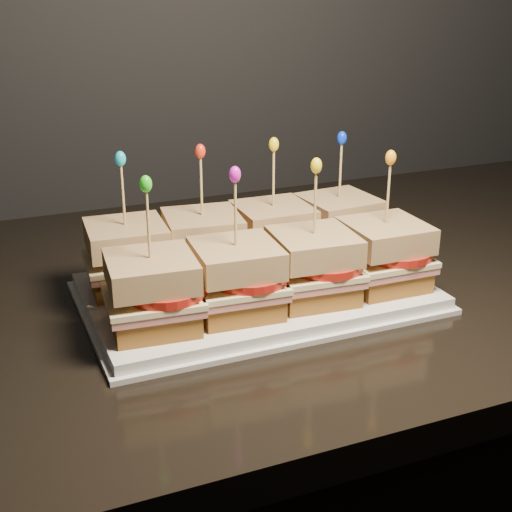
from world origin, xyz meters
name	(u,v)px	position (x,y,z in m)	size (l,w,h in m)	color
platter	(256,293)	(0.96, 1.58, 0.91)	(0.38, 0.24, 0.02)	white
platter_rim	(256,298)	(0.96, 1.58, 0.91)	(0.39, 0.25, 0.01)	white
sandwich_0_bread_bot	(129,277)	(0.82, 1.64, 0.93)	(0.08, 0.08, 0.02)	#633312
sandwich_0_ham	(128,265)	(0.82, 1.64, 0.95)	(0.09, 0.09, 0.01)	#C26D66
sandwich_0_cheese	(128,259)	(0.82, 1.64, 0.96)	(0.09, 0.09, 0.01)	#F4E5A4
sandwich_0_tomato	(139,253)	(0.83, 1.63, 0.96)	(0.08, 0.08, 0.01)	red
sandwich_0_bread_top	(126,237)	(0.82, 1.64, 0.98)	(0.09, 0.09, 0.03)	brown
sandwich_0_pick	(123,199)	(0.82, 1.64, 1.03)	(0.00, 0.00, 0.09)	tan
sandwich_0_frill	(120,159)	(0.82, 1.64, 1.07)	(0.01, 0.01, 0.02)	#15A4BF
sandwich_1_bread_bot	(204,266)	(0.91, 1.64, 0.93)	(0.08, 0.08, 0.02)	#633312
sandwich_1_ham	(203,254)	(0.91, 1.64, 0.95)	(0.09, 0.09, 0.01)	#C26D66
sandwich_1_cheese	(203,248)	(0.91, 1.64, 0.96)	(0.09, 0.09, 0.01)	#F4E5A4
sandwich_1_tomato	(214,242)	(0.92, 1.63, 0.96)	(0.08, 0.08, 0.01)	red
sandwich_1_bread_top	(202,227)	(0.91, 1.64, 0.98)	(0.09, 0.09, 0.03)	brown
sandwich_1_pick	(201,190)	(0.91, 1.64, 1.03)	(0.00, 0.00, 0.09)	tan
sandwich_1_frill	(200,151)	(0.91, 1.64, 1.07)	(0.01, 0.01, 0.02)	red
sandwich_2_bread_bot	(273,255)	(1.00, 1.64, 0.93)	(0.08, 0.08, 0.02)	#633312
sandwich_2_ham	(273,243)	(1.00, 1.64, 0.95)	(0.09, 0.09, 0.01)	#C26D66
sandwich_2_cheese	(273,238)	(1.00, 1.64, 0.96)	(0.09, 0.09, 0.01)	#F4E5A4
sandwich_2_tomato	(284,232)	(1.01, 1.63, 0.96)	(0.08, 0.08, 0.01)	red
sandwich_2_bread_top	(273,217)	(1.00, 1.64, 0.98)	(0.09, 0.09, 0.03)	brown
sandwich_2_pick	(274,182)	(1.00, 1.64, 1.03)	(0.00, 0.00, 0.09)	tan
sandwich_2_frill	(274,144)	(1.00, 1.64, 1.07)	(0.01, 0.01, 0.02)	yellow
sandwich_3_bread_bot	(337,245)	(1.09, 1.64, 0.93)	(0.08, 0.08, 0.02)	#633312
sandwich_3_ham	(338,234)	(1.09, 1.64, 0.95)	(0.09, 0.09, 0.01)	#C26D66
sandwich_3_cheese	(338,228)	(1.09, 1.64, 0.96)	(0.09, 0.09, 0.01)	#F4E5A4
sandwich_3_tomato	(349,223)	(1.11, 1.63, 0.96)	(0.08, 0.08, 0.01)	red
sandwich_3_bread_top	(339,209)	(1.09, 1.64, 0.98)	(0.09, 0.09, 0.03)	brown
sandwich_3_pick	(340,174)	(1.09, 1.64, 1.03)	(0.00, 0.00, 0.09)	tan
sandwich_3_frill	(342,138)	(1.09, 1.64, 1.07)	(0.01, 0.01, 0.02)	#0A2CDC
sandwich_4_bread_bot	(154,316)	(0.82, 1.53, 0.93)	(0.08, 0.08, 0.02)	#633312
sandwich_4_ham	(153,302)	(0.82, 1.53, 0.95)	(0.09, 0.09, 0.01)	#C26D66
sandwich_4_cheese	(152,296)	(0.82, 1.53, 0.96)	(0.09, 0.09, 0.01)	#F4E5A4
sandwich_4_tomato	(165,289)	(0.83, 1.52, 0.96)	(0.08, 0.08, 0.01)	red
sandwich_4_bread_top	(151,271)	(0.82, 1.53, 0.98)	(0.09, 0.09, 0.03)	brown
sandwich_4_pick	(148,229)	(0.82, 1.53, 1.03)	(0.00, 0.00, 0.09)	tan
sandwich_4_frill	(146,184)	(0.82, 1.53, 1.07)	(0.01, 0.01, 0.02)	green
sandwich_5_bread_bot	(236,301)	(0.91, 1.53, 0.93)	(0.08, 0.08, 0.02)	#633312
sandwich_5_ham	(236,288)	(0.91, 1.53, 0.95)	(0.09, 0.09, 0.01)	#C26D66
sandwich_5_cheese	(236,282)	(0.91, 1.53, 0.96)	(0.09, 0.09, 0.01)	#F4E5A4
sandwich_5_tomato	(249,276)	(0.92, 1.52, 0.96)	(0.08, 0.08, 0.01)	red
sandwich_5_bread_top	(236,258)	(0.91, 1.53, 0.98)	(0.09, 0.09, 0.03)	brown
sandwich_5_pick	(235,217)	(0.91, 1.53, 1.03)	(0.00, 0.00, 0.09)	tan
sandwich_5_frill	(235,174)	(0.91, 1.53, 1.07)	(0.01, 0.01, 0.02)	#CD19BB
sandwich_6_bread_bot	(312,288)	(1.00, 1.53, 0.93)	(0.08, 0.08, 0.02)	#633312
sandwich_6_ham	(313,275)	(1.00, 1.53, 0.95)	(0.09, 0.09, 0.01)	#C26D66
sandwich_6_cheese	(313,269)	(1.00, 1.53, 0.96)	(0.09, 0.09, 0.01)	#F4E5A4
sandwich_6_tomato	(326,263)	(1.01, 1.52, 0.96)	(0.08, 0.08, 0.01)	red
sandwich_6_bread_top	(314,246)	(1.00, 1.53, 0.98)	(0.09, 0.09, 0.03)	brown
sandwich_6_pick	(315,207)	(1.00, 1.53, 1.03)	(0.00, 0.00, 0.09)	tan
sandwich_6_frill	(316,166)	(1.00, 1.53, 1.07)	(0.01, 0.01, 0.02)	yellow
sandwich_7_bread_bot	(382,276)	(1.09, 1.53, 0.93)	(0.08, 0.08, 0.02)	#633312
sandwich_7_ham	(383,263)	(1.09, 1.53, 0.95)	(0.09, 0.09, 0.01)	#C26D66
sandwich_7_cheese	(384,257)	(1.09, 1.53, 0.96)	(0.09, 0.09, 0.01)	#F4E5A4
sandwich_7_tomato	(396,252)	(1.11, 1.52, 0.96)	(0.08, 0.08, 0.01)	red
sandwich_7_bread_top	(385,235)	(1.09, 1.53, 0.98)	(0.09, 0.09, 0.03)	brown
sandwich_7_pick	(388,198)	(1.09, 1.53, 1.03)	(0.00, 0.00, 0.09)	tan
sandwich_7_frill	(391,158)	(1.09, 1.53, 1.07)	(0.01, 0.01, 0.02)	orange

